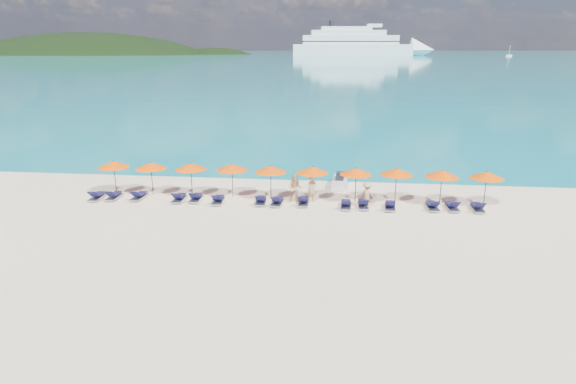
# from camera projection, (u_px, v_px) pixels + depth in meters

# --- Properties ---
(ground) EXTENTS (1400.00, 1400.00, 0.00)m
(ground) POSITION_uv_depth(u_px,v_px,m) (282.00, 229.00, 26.32)
(ground) COLOR beige
(sea) EXTENTS (1600.00, 1300.00, 0.01)m
(sea) POSITION_uv_depth(u_px,v_px,m) (340.00, 53.00, 654.01)
(sea) COLOR #1FA9B2
(sea) RESTS_ON ground
(headland_main) EXTENTS (374.00, 242.00, 126.50)m
(headland_main) POSITION_uv_depth(u_px,v_px,m) (90.00, 87.00, 582.02)
(headland_main) COLOR black
(headland_main) RESTS_ON ground
(headland_small) EXTENTS (162.00, 126.00, 85.50)m
(headland_small) POSITION_uv_depth(u_px,v_px,m) (215.00, 84.00, 584.63)
(headland_small) COLOR black
(headland_small) RESTS_ON ground
(cruise_ship) EXTENTS (148.80, 38.99, 40.97)m
(cruise_ship) POSITION_uv_depth(u_px,v_px,m) (365.00, 45.00, 498.55)
(cruise_ship) COLOR white
(cruise_ship) RESTS_ON ground
(sailboat_near) EXTENTS (5.59, 1.86, 10.25)m
(sailboat_near) POSITION_uv_depth(u_px,v_px,m) (509.00, 55.00, 467.54)
(sailboat_near) COLOR white
(sailboat_near) RESTS_ON ground
(jetski) EXTENTS (1.18, 2.69, 0.94)m
(jetski) POSITION_uv_depth(u_px,v_px,m) (340.00, 181.00, 34.08)
(jetski) COLOR silver
(jetski) RESTS_ON ground
(beachgoer_a) EXTENTS (0.73, 0.63, 1.70)m
(beachgoer_a) POSITION_uv_depth(u_px,v_px,m) (312.00, 189.00, 30.60)
(beachgoer_a) COLOR tan
(beachgoer_a) RESTS_ON ground
(beachgoer_b) EXTENTS (0.96, 0.59, 1.91)m
(beachgoer_b) POSITION_uv_depth(u_px,v_px,m) (295.00, 188.00, 30.46)
(beachgoer_b) COLOR tan
(beachgoer_b) RESTS_ON ground
(beachgoer_c) EXTENTS (1.16, 0.80, 1.63)m
(beachgoer_c) POSITION_uv_depth(u_px,v_px,m) (367.00, 195.00, 29.57)
(beachgoer_c) COLOR tan
(beachgoer_c) RESTS_ON ground
(umbrella_0) EXTENTS (2.10, 2.10, 2.28)m
(umbrella_0) POSITION_uv_depth(u_px,v_px,m) (114.00, 164.00, 32.12)
(umbrella_0) COLOR black
(umbrella_0) RESTS_ON ground
(umbrella_1) EXTENTS (2.10, 2.10, 2.28)m
(umbrella_1) POSITION_uv_depth(u_px,v_px,m) (151.00, 166.00, 31.77)
(umbrella_1) COLOR black
(umbrella_1) RESTS_ON ground
(umbrella_2) EXTENTS (2.10, 2.10, 2.28)m
(umbrella_2) POSITION_uv_depth(u_px,v_px,m) (191.00, 166.00, 31.55)
(umbrella_2) COLOR black
(umbrella_2) RESTS_ON ground
(umbrella_3) EXTENTS (2.10, 2.10, 2.28)m
(umbrella_3) POSITION_uv_depth(u_px,v_px,m) (232.00, 167.00, 31.35)
(umbrella_3) COLOR black
(umbrella_3) RESTS_ON ground
(umbrella_4) EXTENTS (2.10, 2.10, 2.28)m
(umbrella_4) POSITION_uv_depth(u_px,v_px,m) (271.00, 169.00, 30.88)
(umbrella_4) COLOR black
(umbrella_4) RESTS_ON ground
(umbrella_5) EXTENTS (2.10, 2.10, 2.28)m
(umbrella_5) POSITION_uv_depth(u_px,v_px,m) (313.00, 170.00, 30.68)
(umbrella_5) COLOR black
(umbrella_5) RESTS_ON ground
(umbrella_6) EXTENTS (2.10, 2.10, 2.28)m
(umbrella_6) POSITION_uv_depth(u_px,v_px,m) (356.00, 171.00, 30.29)
(umbrella_6) COLOR black
(umbrella_6) RESTS_ON ground
(umbrella_7) EXTENTS (2.10, 2.10, 2.28)m
(umbrella_7) POSITION_uv_depth(u_px,v_px,m) (397.00, 172.00, 30.23)
(umbrella_7) COLOR black
(umbrella_7) RESTS_ON ground
(umbrella_8) EXTENTS (2.10, 2.10, 2.28)m
(umbrella_8) POSITION_uv_depth(u_px,v_px,m) (442.00, 174.00, 29.74)
(umbrella_8) COLOR black
(umbrella_8) RESTS_ON ground
(umbrella_9) EXTENTS (2.10, 2.10, 2.28)m
(umbrella_9) POSITION_uv_depth(u_px,v_px,m) (487.00, 175.00, 29.43)
(umbrella_9) COLOR black
(umbrella_9) RESTS_ON ground
(lounger_0) EXTENTS (0.75, 1.74, 0.66)m
(lounger_0) POSITION_uv_depth(u_px,v_px,m) (97.00, 196.00, 31.30)
(lounger_0) COLOR silver
(lounger_0) RESTS_ON ground
(lounger_1) EXTENTS (0.66, 1.72, 0.66)m
(lounger_1) POSITION_uv_depth(u_px,v_px,m) (114.00, 196.00, 31.38)
(lounger_1) COLOR silver
(lounger_1) RESTS_ON ground
(lounger_2) EXTENTS (0.69, 1.72, 0.66)m
(lounger_2) POSITION_uv_depth(u_px,v_px,m) (139.00, 196.00, 31.34)
(lounger_2) COLOR silver
(lounger_2) RESTS_ON ground
(lounger_3) EXTENTS (0.67, 1.72, 0.66)m
(lounger_3) POSITION_uv_depth(u_px,v_px,m) (179.00, 198.00, 30.94)
(lounger_3) COLOR silver
(lounger_3) RESTS_ON ground
(lounger_4) EXTENTS (0.71, 1.73, 0.66)m
(lounger_4) POSITION_uv_depth(u_px,v_px,m) (196.00, 197.00, 30.99)
(lounger_4) COLOR silver
(lounger_4) RESTS_ON ground
(lounger_5) EXTENTS (0.73, 1.74, 0.66)m
(lounger_5) POSITION_uv_depth(u_px,v_px,m) (218.00, 200.00, 30.55)
(lounger_5) COLOR silver
(lounger_5) RESTS_ON ground
(lounger_6) EXTENTS (0.71, 1.73, 0.66)m
(lounger_6) POSITION_uv_depth(u_px,v_px,m) (261.00, 200.00, 30.42)
(lounger_6) COLOR silver
(lounger_6) RESTS_ON ground
(lounger_7) EXTENTS (0.70, 1.73, 0.66)m
(lounger_7) POSITION_uv_depth(u_px,v_px,m) (277.00, 201.00, 30.24)
(lounger_7) COLOR silver
(lounger_7) RESTS_ON ground
(lounger_8) EXTENTS (0.65, 1.71, 0.66)m
(lounger_8) POSITION_uv_depth(u_px,v_px,m) (303.00, 201.00, 30.23)
(lounger_8) COLOR silver
(lounger_8) RESTS_ON ground
(lounger_9) EXTENTS (0.68, 1.72, 0.66)m
(lounger_9) POSITION_uv_depth(u_px,v_px,m) (346.00, 204.00, 29.64)
(lounger_9) COLOR silver
(lounger_9) RESTS_ON ground
(lounger_10) EXTENTS (0.65, 1.71, 0.66)m
(lounger_10) POSITION_uv_depth(u_px,v_px,m) (363.00, 204.00, 29.67)
(lounger_10) COLOR silver
(lounger_10) RESTS_ON ground
(lounger_11) EXTENTS (0.73, 1.74, 0.66)m
(lounger_11) POSITION_uv_depth(u_px,v_px,m) (390.00, 206.00, 29.42)
(lounger_11) COLOR silver
(lounger_11) RESTS_ON ground
(lounger_12) EXTENTS (0.69, 1.72, 0.66)m
(lounger_12) POSITION_uv_depth(u_px,v_px,m) (432.00, 206.00, 29.39)
(lounger_12) COLOR silver
(lounger_12) RESTS_ON ground
(lounger_13) EXTENTS (0.68, 1.72, 0.66)m
(lounger_13) POSITION_uv_depth(u_px,v_px,m) (452.00, 206.00, 29.33)
(lounger_13) COLOR silver
(lounger_13) RESTS_ON ground
(lounger_14) EXTENTS (0.67, 1.72, 0.66)m
(lounger_14) POSITION_uv_depth(u_px,v_px,m) (478.00, 207.00, 29.12)
(lounger_14) COLOR silver
(lounger_14) RESTS_ON ground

